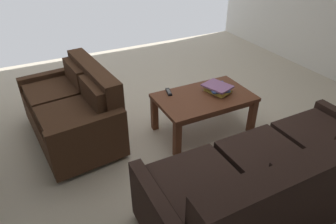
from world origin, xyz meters
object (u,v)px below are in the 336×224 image
book_stack (218,88)px  coffee_table (204,101)px  loveseat_near (75,110)px  tv_remote (169,92)px  sofa_main (276,181)px

book_stack → coffee_table: bearing=4.4°
loveseat_near → tv_remote: (-1.01, 0.29, 0.12)m
sofa_main → loveseat_near: 2.18m
coffee_table → tv_remote: 0.41m
loveseat_near → coffee_table: size_ratio=1.33×
coffee_table → book_stack: (-0.19, -0.01, 0.12)m
sofa_main → book_stack: bearing=-104.2°
loveseat_near → tv_remote: bearing=164.1°
sofa_main → loveseat_near: (1.20, -1.82, -0.00)m
loveseat_near → tv_remote: loveseat_near is taller
sofa_main → tv_remote: bearing=-83.3°
coffee_table → book_stack: book_stack is taller
book_stack → tv_remote: book_stack is taller
book_stack → sofa_main: bearing=75.8°
book_stack → tv_remote: bearing=-24.6°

